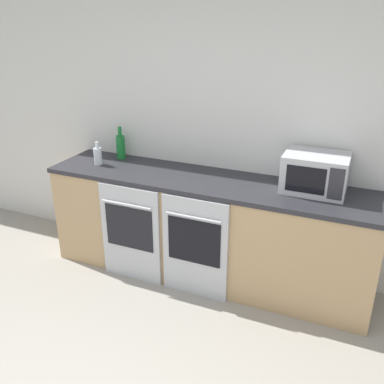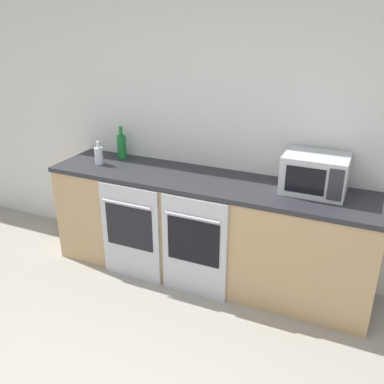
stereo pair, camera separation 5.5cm
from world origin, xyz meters
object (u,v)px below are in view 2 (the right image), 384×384
object	(u,v)px
microwave	(315,173)
bottle_green	(122,146)
oven_left	(130,233)
oven_right	(194,248)
bottle_clear	(99,155)

from	to	relation	value
microwave	bottle_green	distance (m)	1.83
oven_left	oven_right	distance (m)	0.61
bottle_clear	bottle_green	bearing A→B (deg)	67.62
oven_left	bottle_green	world-z (taller)	bottle_green
bottle_green	oven_left	bearing A→B (deg)	-53.96
oven_left	bottle_clear	distance (m)	0.80
microwave	bottle_clear	distance (m)	1.93
bottle_clear	bottle_green	world-z (taller)	bottle_green
microwave	bottle_clear	bearing A→B (deg)	-175.72
oven_right	bottle_green	size ratio (longest dim) A/B	2.89
microwave	bottle_clear	world-z (taller)	microwave
bottle_green	bottle_clear	bearing A→B (deg)	-112.38
oven_left	bottle_clear	xyz separation A→B (m)	(-0.48, 0.29, 0.57)
microwave	bottle_green	world-z (taller)	bottle_green
oven_right	bottle_clear	bearing A→B (deg)	165.31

